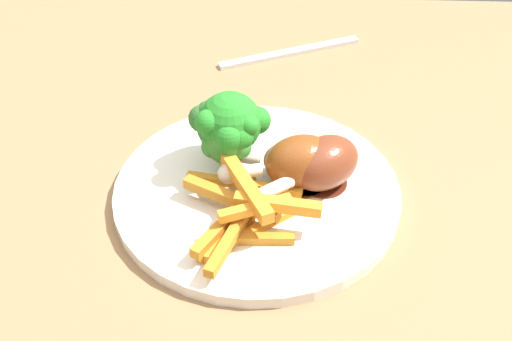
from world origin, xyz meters
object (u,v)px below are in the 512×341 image
object	(u,v)px
dining_table	(276,245)
fork	(289,52)
chicken_drumstick_extra	(319,165)
carrot_fries_pile	(242,209)
broccoli_floret_front	(231,125)
dinner_plate	(256,192)
broccoli_floret_middle	(225,142)
chicken_drumstick_near	(299,164)
chicken_drumstick_far	(297,163)
broccoli_floret_back	(224,122)

from	to	relation	value
dining_table	fork	distance (m)	0.26
chicken_drumstick_extra	carrot_fries_pile	bearing A→B (deg)	-141.43
dining_table	broccoli_floret_front	world-z (taller)	broccoli_floret_front
dinner_plate	broccoli_floret_middle	xyz separation A→B (m)	(-0.03, 0.02, 0.04)
carrot_fries_pile	chicken_drumstick_near	size ratio (longest dim) A/B	1.09
broccoli_floret_front	broccoli_floret_middle	xyz separation A→B (m)	(-0.00, -0.01, -0.01)
carrot_fries_pile	chicken_drumstick_near	xyz separation A→B (m)	(0.05, 0.06, 0.01)
dinner_plate	chicken_drumstick_extra	size ratio (longest dim) A/B	2.32
dining_table	chicken_drumstick_far	world-z (taller)	chicken_drumstick_far
broccoli_floret_middle	chicken_drumstick_extra	size ratio (longest dim) A/B	0.52
broccoli_floret_middle	fork	bearing A→B (deg)	76.66
broccoli_floret_middle	carrot_fries_pile	distance (m)	0.07
dinner_plate	chicken_drumstick_far	distance (m)	0.05
carrot_fries_pile	chicken_drumstick_near	distance (m)	0.08
carrot_fries_pile	fork	xyz separation A→B (m)	(0.04, 0.32, -0.03)
dinner_plate	broccoli_floret_front	bearing A→B (deg)	130.88
dining_table	broccoli_floret_middle	size ratio (longest dim) A/B	19.63
broccoli_floret_middle	carrot_fries_pile	xyz separation A→B (m)	(0.02, -0.07, -0.02)
fork	chicken_drumstick_extra	bearing A→B (deg)	-107.96
broccoli_floret_middle	fork	xyz separation A→B (m)	(0.06, 0.25, -0.05)
carrot_fries_pile	fork	size ratio (longest dim) A/B	0.77
dining_table	fork	size ratio (longest dim) A/B	6.26
broccoli_floret_back	chicken_drumstick_near	xyz separation A→B (m)	(0.07, -0.03, -0.02)
broccoli_floret_back	carrot_fries_pile	xyz separation A→B (m)	(0.02, -0.09, -0.03)
chicken_drumstick_near	dinner_plate	bearing A→B (deg)	-165.26
dining_table	broccoli_floret_back	world-z (taller)	broccoli_floret_back
chicken_drumstick_far	fork	size ratio (longest dim) A/B	0.61
broccoli_floret_front	chicken_drumstick_extra	distance (m)	0.09
chicken_drumstick_extra	broccoli_floret_back	bearing A→B (deg)	158.86
dinner_plate	carrot_fries_pile	world-z (taller)	carrot_fries_pile
dinner_plate	chicken_drumstick_far	bearing A→B (deg)	10.48
dining_table	chicken_drumstick_far	xyz separation A→B (m)	(0.02, -0.03, 0.14)
chicken_drumstick_far	chicken_drumstick_extra	bearing A→B (deg)	-2.73
chicken_drumstick_far	chicken_drumstick_near	bearing A→B (deg)	58.06
chicken_drumstick_near	chicken_drumstick_far	distance (m)	0.01
dinner_plate	carrot_fries_pile	bearing A→B (deg)	-101.92
broccoli_floret_back	chicken_drumstick_near	world-z (taller)	broccoli_floret_back
chicken_drumstick_near	fork	xyz separation A→B (m)	(-0.01, 0.26, -0.03)
chicken_drumstick_near	broccoli_floret_back	bearing A→B (deg)	156.98
broccoli_floret_front	chicken_drumstick_near	world-z (taller)	broccoli_floret_front
broccoli_floret_front	fork	bearing A→B (deg)	77.30
dining_table	dinner_plate	bearing A→B (deg)	-117.36
chicken_drumstick_far	fork	bearing A→B (deg)	91.58
broccoli_floret_back	dining_table	bearing A→B (deg)	-1.87
broccoli_floret_front	fork	world-z (taller)	broccoli_floret_front
broccoli_floret_middle	fork	distance (m)	0.26
chicken_drumstick_extra	dining_table	bearing A→B (deg)	138.77
dining_table	chicken_drumstick_extra	size ratio (longest dim) A/B	10.22
dining_table	dinner_plate	distance (m)	0.12
chicken_drumstick_far	fork	world-z (taller)	chicken_drumstick_far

